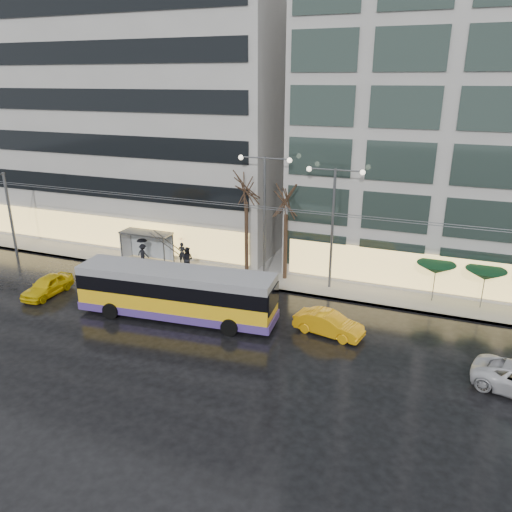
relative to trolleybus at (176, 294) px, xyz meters
The scene contains 18 objects.
ground 3.34m from the trolleybus, 72.93° to the right, with size 140.00×140.00×0.00m, color black.
sidewalk 11.65m from the trolleybus, 75.64° to the left, with size 80.00×10.00×0.15m, color gray.
kerb 7.03m from the trolleybus, 65.34° to the left, with size 80.00×0.10×0.15m, color slate.
building_left 24.14m from the trolleybus, 133.08° to the left, with size 34.00×14.00×22.00m, color #A3A19C.
trolleybus is the anchor object (origin of this frame).
catenary 6.08m from the trolleybus, 70.02° to the left, with size 42.24×5.12×7.00m.
bus_shelter 10.89m from the trolleybus, 133.68° to the left, with size 4.20×1.60×2.51m.
street_lamp_near 9.57m from the trolleybus, 70.28° to the left, with size 3.96×0.36×9.03m.
street_lamp_far 11.95m from the trolleybus, 45.45° to the left, with size 3.96×0.36×8.53m.
tree_a 9.96m from the trolleybus, 80.55° to the left, with size 3.20×3.20×8.40m.
tree_b 10.61m from the trolleybus, 62.52° to the left, with size 3.20×3.20×7.70m.
parasol_a 16.99m from the trolleybus, 28.85° to the left, with size 2.50×2.50×2.65m.
parasol_b 19.67m from the trolleybus, 24.62° to the left, with size 2.50×2.50×2.65m.
taxi_a 10.18m from the trolleybus, behind, with size 1.62×4.02×1.37m, color yellow.
taxi_b 9.54m from the trolleybus, ahead, with size 1.44×4.12×1.36m, color #F2A20C.
pedestrian_a 9.41m from the trolleybus, 117.30° to the left, with size 1.15×1.17×2.19m.
pedestrian_b 7.75m from the trolleybus, 113.87° to the left, with size 0.98×0.79×1.93m.
pedestrian_c 10.28m from the trolleybus, 135.13° to the left, with size 1.10×0.90×2.11m.
Camera 1 is at (14.13, -21.84, 14.28)m, focal length 35.00 mm.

